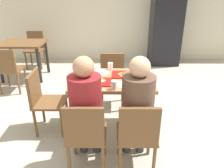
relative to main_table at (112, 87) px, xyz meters
name	(u,v)px	position (x,y,z in m)	size (l,w,h in m)	color
ground_plane	(112,129)	(0.00, 0.00, -0.65)	(10.00, 10.00, 0.02)	#B2AD9E
back_wall	(113,4)	(0.00, 3.20, 0.76)	(10.00, 0.10, 2.80)	beige
main_table	(112,87)	(0.00, 0.00, 0.00)	(1.02, 0.72, 0.76)	#9E7247
chair_near_left	(86,134)	(-0.25, -0.75, -0.16)	(0.40, 0.40, 0.83)	brown
chair_near_right	(137,134)	(0.25, -0.75, -0.16)	(0.40, 0.40, 0.83)	brown
chair_far_side	(112,76)	(0.00, 0.75, -0.16)	(0.40, 0.40, 0.83)	brown
chair_left_end	(43,98)	(-0.89, 0.00, -0.16)	(0.40, 0.40, 0.83)	brown
person_in_red	(86,105)	(-0.25, -0.61, 0.09)	(0.32, 0.42, 1.24)	#383842
person_in_brown_jacket	(137,105)	(0.25, -0.61, 0.09)	(0.32, 0.42, 1.24)	#383842
tray_red_near	(97,82)	(-0.18, -0.13, 0.13)	(0.36, 0.26, 0.02)	#B21414
tray_red_far	(126,75)	(0.18, 0.11, 0.13)	(0.36, 0.26, 0.02)	#B21414
paper_plate_center	(101,72)	(-0.15, 0.20, 0.12)	(0.22, 0.22, 0.01)	white
paper_plate_near_edge	(125,85)	(0.15, -0.20, 0.12)	(0.22, 0.22, 0.01)	white
pizza_slice_a	(96,80)	(-0.19, -0.10, 0.14)	(0.19, 0.22, 0.02)	#DBAD60
pizza_slice_b	(126,74)	(0.18, 0.10, 0.14)	(0.20, 0.23, 0.02)	#C68C47
plastic_cup_a	(110,66)	(-0.03, 0.31, 0.17)	(0.07, 0.07, 0.10)	white
plastic_cup_b	(114,85)	(0.03, -0.31, 0.17)	(0.07, 0.07, 0.10)	white
soda_can	(147,73)	(0.43, 0.02, 0.18)	(0.07, 0.07, 0.12)	#B7BCC6
condiment_bottle	(87,67)	(-0.33, 0.20, 0.20)	(0.06, 0.06, 0.16)	orange
foil_bundle	(77,75)	(-0.43, -0.02, 0.17)	(0.10, 0.10, 0.10)	silver
drink_fridge	(166,25)	(1.26, 2.85, 0.31)	(0.70, 0.60, 1.90)	black
background_table	(23,49)	(-1.84, 1.87, -0.01)	(0.90, 0.70, 0.76)	brown
background_chair_near	(8,68)	(-1.84, 1.14, -0.16)	(0.40, 0.40, 0.83)	brown
background_chair_far	(35,46)	(-1.84, 2.61, -0.16)	(0.40, 0.40, 0.83)	brown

